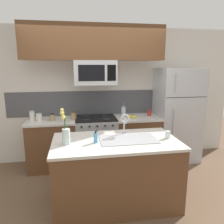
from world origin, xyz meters
TOP-DOWN VIEW (x-y plane):
  - ground_plane at (0.00, 0.00)m, footprint 10.00×10.00m
  - rear_partition at (0.30, 1.28)m, footprint 5.20×0.10m
  - splash_band at (0.00, 1.22)m, footprint 3.31×0.01m
  - back_counter_left at (-0.81, 0.90)m, footprint 0.89×0.65m
  - back_counter_right at (0.80, 0.90)m, footprint 0.87×0.65m
  - stove_range at (0.00, 0.90)m, footprint 0.76×0.64m
  - microwave at (0.00, 0.88)m, footprint 0.74×0.40m
  - upper_cabinet_band at (-0.01, 0.85)m, footprint 2.45×0.34m
  - refrigerator at (1.63, 0.92)m, footprint 0.82×0.74m
  - storage_jar_tall at (-1.14, 0.93)m, footprint 0.09×0.09m
  - storage_jar_medium at (-1.02, 0.91)m, footprint 0.10×0.10m
  - storage_jar_short at (-0.78, 0.86)m, footprint 0.09×0.09m
  - storage_jar_squat at (-0.40, 0.90)m, footprint 0.10×0.10m
  - banana_bunch at (0.70, 0.84)m, footprint 0.19×0.15m
  - french_press at (0.55, 0.96)m, footprint 0.09×0.09m
  - coffee_tin at (1.07, 0.95)m, footprint 0.08×0.08m
  - island_counter at (0.15, -0.35)m, footprint 1.67×0.93m
  - kitchen_sink at (0.32, -0.35)m, footprint 0.76×0.44m
  - sink_faucet at (0.32, -0.13)m, footprint 0.14×0.14m
  - dish_soap_bottle at (-0.12, -0.40)m, footprint 0.06×0.05m
  - drinking_glass at (0.86, -0.39)m, footprint 0.07×0.07m
  - flower_vase at (-0.50, -0.39)m, footprint 0.11×0.10m

SIDE VIEW (x-z plane):
  - ground_plane at x=0.00m, z-range 0.00..0.00m
  - island_counter at x=0.15m, z-range 0.00..0.91m
  - back_counter_left at x=-0.81m, z-range 0.00..0.91m
  - back_counter_right at x=0.80m, z-range 0.00..0.91m
  - stove_range at x=0.00m, z-range 0.00..0.93m
  - kitchen_sink at x=0.32m, z-range 0.76..0.92m
  - refrigerator at x=1.63m, z-range 0.00..1.83m
  - banana_bunch at x=0.70m, z-range 0.89..0.97m
  - drinking_glass at x=0.86m, z-range 0.91..1.01m
  - coffee_tin at x=1.07m, z-range 0.91..1.02m
  - storage_jar_short at x=-0.78m, z-range 0.91..1.04m
  - storage_jar_medium at x=-1.02m, z-range 0.91..1.04m
  - dish_soap_bottle at x=-0.12m, z-range 0.90..1.06m
  - storage_jar_squat at x=-0.40m, z-range 0.91..1.05m
  - storage_jar_tall at x=-1.14m, z-range 0.91..1.09m
  - french_press at x=0.55m, z-range 0.88..1.14m
  - flower_vase at x=-0.50m, z-range 0.81..1.28m
  - sink_faucet at x=0.32m, z-range 0.95..1.26m
  - splash_band at x=0.00m, z-range 0.91..1.39m
  - rear_partition at x=0.30m, z-range 0.00..2.60m
  - microwave at x=0.00m, z-range 1.54..1.97m
  - upper_cabinet_band at x=-0.01m, z-range 1.97..2.57m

